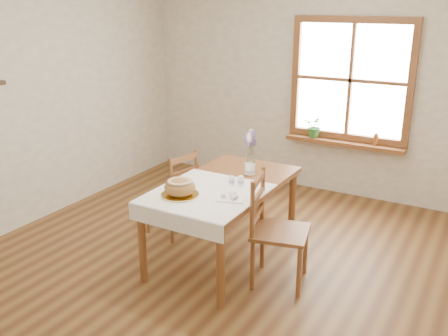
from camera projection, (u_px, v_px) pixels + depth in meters
The scene contains 18 objects.
ground at pixel (208, 270), 4.59m from camera, with size 5.00×5.00×0.00m, color brown.
room_walls at pixel (206, 84), 4.04m from camera, with size 4.60×5.10×2.65m.
window at pixel (351, 80), 5.92m from camera, with size 1.46×0.08×1.46m.
window_sill at pixel (344, 143), 6.11m from camera, with size 1.46×0.20×0.05m.
dining_table at pixel (224, 192), 4.62m from camera, with size 0.90×1.60×0.75m.
table_linen at pixel (207, 193), 4.34m from camera, with size 0.91×0.99×0.01m, color white.
chair_left at pixel (171, 192), 5.19m from camera, with size 0.42×0.44×0.91m, color brown, non-canonical shape.
chair_right at pixel (281, 230), 4.25m from camera, with size 0.46×0.48×0.98m, color brown, non-canonical shape.
bread_plate at pixel (180, 195), 4.28m from camera, with size 0.31×0.31×0.02m, color white.
bread_loaf at pixel (180, 186), 4.25m from camera, with size 0.27×0.27×0.15m, color #A56F3A.
egg_napkin at pixel (231, 198), 4.21m from camera, with size 0.23×0.20×0.01m, color white.
eggs at pixel (231, 195), 4.21m from camera, with size 0.18×0.16×0.04m, color white, non-canonical shape.
salt_shaker at pixel (232, 180), 4.51m from camera, with size 0.05×0.05×0.10m, color white.
pepper_shaker at pixel (241, 181), 4.48m from camera, with size 0.06×0.06×0.11m, color white.
flower_vase at pixel (250, 169), 4.80m from camera, with size 0.10×0.10×0.11m, color white.
lavender_bouquet at pixel (250, 147), 4.73m from camera, with size 0.18×0.18×0.33m, color #6A5495, non-canonical shape.
potted_plant at pixel (315, 129), 6.25m from camera, with size 0.25×0.27×0.21m, color #347E32.
amber_bottle at pixel (376, 139), 5.90m from camera, with size 0.05×0.05×0.15m, color #A7571E.
Camera 1 is at (2.13, -3.44, 2.36)m, focal length 40.00 mm.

